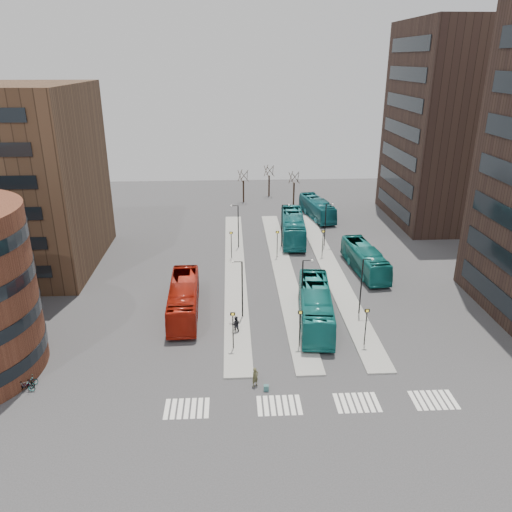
{
  "coord_description": "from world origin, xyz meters",
  "views": [
    {
      "loc": [
        -4.4,
        -26.96,
        24.57
      ],
      "look_at": [
        -1.8,
        22.34,
        5.0
      ],
      "focal_mm": 35.0,
      "sensor_mm": 36.0,
      "label": 1
    }
  ],
  "objects_px": {
    "teal_bus_d": "(317,208)",
    "commuter_b": "(315,312)",
    "suitcase": "(266,388)",
    "bicycle_mid": "(25,386)",
    "teal_bus_c": "(365,259)",
    "commuter_c": "(313,328)",
    "commuter_a": "(236,325)",
    "traveller": "(255,377)",
    "teal_bus_b": "(293,227)",
    "teal_bus_a": "(315,306)",
    "red_bus": "(184,299)",
    "bicycle_near": "(24,386)",
    "bicycle_far": "(27,382)"
  },
  "relations": [
    {
      "from": "teal_bus_b",
      "to": "commuter_a",
      "type": "distance_m",
      "value": 27.87
    },
    {
      "from": "commuter_c",
      "to": "bicycle_near",
      "type": "height_order",
      "value": "commuter_c"
    },
    {
      "from": "suitcase",
      "to": "red_bus",
      "type": "height_order",
      "value": "red_bus"
    },
    {
      "from": "bicycle_mid",
      "to": "teal_bus_a",
      "type": "bearing_deg",
      "value": -93.27
    },
    {
      "from": "teal_bus_b",
      "to": "teal_bus_d",
      "type": "xyz_separation_m",
      "value": [
        5.3,
        10.36,
        -0.24
      ]
    },
    {
      "from": "bicycle_mid",
      "to": "bicycle_near",
      "type": "bearing_deg",
      "value": 155.08
    },
    {
      "from": "red_bus",
      "to": "traveller",
      "type": "distance_m",
      "value": 14.42
    },
    {
      "from": "teal_bus_a",
      "to": "commuter_c",
      "type": "bearing_deg",
      "value": -96.97
    },
    {
      "from": "teal_bus_b",
      "to": "commuter_b",
      "type": "bearing_deg",
      "value": -87.37
    },
    {
      "from": "teal_bus_d",
      "to": "commuter_c",
      "type": "height_order",
      "value": "teal_bus_d"
    },
    {
      "from": "teal_bus_a",
      "to": "commuter_b",
      "type": "xyz_separation_m",
      "value": [
        0.05,
        0.41,
        -0.92
      ]
    },
    {
      "from": "teal_bus_d",
      "to": "bicycle_near",
      "type": "relative_size",
      "value": 6.4
    },
    {
      "from": "teal_bus_d",
      "to": "commuter_b",
      "type": "bearing_deg",
      "value": -109.83
    },
    {
      "from": "teal_bus_b",
      "to": "bicycle_near",
      "type": "relative_size",
      "value": 7.36
    },
    {
      "from": "red_bus",
      "to": "commuter_c",
      "type": "relative_size",
      "value": 7.97
    },
    {
      "from": "bicycle_mid",
      "to": "suitcase",
      "type": "bearing_deg",
      "value": -118.06
    },
    {
      "from": "teal_bus_a",
      "to": "commuter_b",
      "type": "relative_size",
      "value": 7.56
    },
    {
      "from": "teal_bus_c",
      "to": "teal_bus_d",
      "type": "relative_size",
      "value": 1.0
    },
    {
      "from": "bicycle_near",
      "to": "bicycle_far",
      "type": "xyz_separation_m",
      "value": [
        0.0,
        0.59,
        -0.05
      ]
    },
    {
      "from": "red_bus",
      "to": "commuter_c",
      "type": "bearing_deg",
      "value": -23.76
    },
    {
      "from": "teal_bus_c",
      "to": "bicycle_near",
      "type": "xyz_separation_m",
      "value": [
        -32.99,
        -22.27,
        -1.12
      ]
    },
    {
      "from": "commuter_c",
      "to": "bicycle_far",
      "type": "distance_m",
      "value": 25.15
    },
    {
      "from": "commuter_a",
      "to": "bicycle_mid",
      "type": "distance_m",
      "value": 18.72
    },
    {
      "from": "traveller",
      "to": "commuter_b",
      "type": "bearing_deg",
      "value": 21.28
    },
    {
      "from": "teal_bus_d",
      "to": "teal_bus_a",
      "type": "bearing_deg",
      "value": -109.8
    },
    {
      "from": "suitcase",
      "to": "red_bus",
      "type": "bearing_deg",
      "value": 122.01
    },
    {
      "from": "bicycle_near",
      "to": "bicycle_far",
      "type": "distance_m",
      "value": 0.6
    },
    {
      "from": "teal_bus_a",
      "to": "commuter_c",
      "type": "relative_size",
      "value": 8.38
    },
    {
      "from": "teal_bus_b",
      "to": "commuter_b",
      "type": "xyz_separation_m",
      "value": [
        -0.71,
        -24.32,
        -1.0
      ]
    },
    {
      "from": "suitcase",
      "to": "commuter_c",
      "type": "bearing_deg",
      "value": 61.5
    },
    {
      "from": "teal_bus_b",
      "to": "bicycle_mid",
      "type": "height_order",
      "value": "teal_bus_b"
    },
    {
      "from": "teal_bus_c",
      "to": "commuter_b",
      "type": "distance_m",
      "value": 14.49
    },
    {
      "from": "suitcase",
      "to": "teal_bus_c",
      "type": "bearing_deg",
      "value": 61.96
    },
    {
      "from": "suitcase",
      "to": "bicycle_near",
      "type": "distance_m",
      "value": 19.17
    },
    {
      "from": "suitcase",
      "to": "bicycle_far",
      "type": "distance_m",
      "value": 19.21
    },
    {
      "from": "suitcase",
      "to": "teal_bus_d",
      "type": "xyz_separation_m",
      "value": [
        11.72,
        45.97,
        1.34
      ]
    },
    {
      "from": "teal_bus_a",
      "to": "bicycle_far",
      "type": "bearing_deg",
      "value": -153.29
    },
    {
      "from": "red_bus",
      "to": "commuter_a",
      "type": "relative_size",
      "value": 6.83
    },
    {
      "from": "teal_bus_c",
      "to": "teal_bus_d",
      "type": "bearing_deg",
      "value": 90.45
    },
    {
      "from": "suitcase",
      "to": "bicycle_mid",
      "type": "height_order",
      "value": "bicycle_mid"
    },
    {
      "from": "teal_bus_c",
      "to": "bicycle_near",
      "type": "height_order",
      "value": "teal_bus_c"
    },
    {
      "from": "commuter_b",
      "to": "commuter_c",
      "type": "relative_size",
      "value": 1.11
    },
    {
      "from": "commuter_c",
      "to": "bicycle_mid",
      "type": "height_order",
      "value": "commuter_c"
    },
    {
      "from": "teal_bus_d",
      "to": "commuter_b",
      "type": "xyz_separation_m",
      "value": [
        -6.01,
        -34.67,
        -0.76
      ]
    },
    {
      "from": "teal_bus_b",
      "to": "bicycle_mid",
      "type": "distance_m",
      "value": 43.02
    },
    {
      "from": "teal_bus_b",
      "to": "teal_bus_c",
      "type": "height_order",
      "value": "teal_bus_b"
    },
    {
      "from": "bicycle_near",
      "to": "suitcase",
      "type": "bearing_deg",
      "value": -83.16
    },
    {
      "from": "suitcase",
      "to": "commuter_a",
      "type": "relative_size",
      "value": 0.28
    },
    {
      "from": "commuter_a",
      "to": "suitcase",
      "type": "bearing_deg",
      "value": 103.21
    },
    {
      "from": "teal_bus_a",
      "to": "bicycle_mid",
      "type": "bearing_deg",
      "value": -152.19
    }
  ]
}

